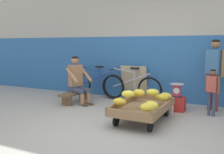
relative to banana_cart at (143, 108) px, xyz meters
The scene contains 14 objects.
ground_plane 0.87m from the banana_cart, 110.67° to the right, with size 80.00×80.00×0.00m, color #A39E93.
back_wall 2.38m from the banana_cart, 98.69° to the left, with size 16.00×0.30×3.19m.
banana_cart is the anchor object (origin of this frame).
banana_pile 0.25m from the banana_cart, 53.67° to the right, with size 0.88×1.26×0.26m.
low_bench 2.13m from the banana_cart, 159.75° to the left, with size 0.33×1.11×0.27m.
vendor_seated 2.07m from the banana_cart, 159.83° to the left, with size 0.74×0.62×1.14m.
plastic_crate 1.09m from the banana_cart, 67.28° to the left, with size 0.36×0.28×0.30m.
weighing_scale 1.10m from the banana_cart, 67.26° to the left, with size 0.30×0.30×0.29m.
bicycle_near_left 2.37m from the banana_cart, 141.04° to the left, with size 1.66×0.48×0.86m.
bicycle_far_left 1.73m from the banana_cart, 119.18° to the left, with size 1.66×0.48×0.86m.
sign_board 1.95m from the banana_cart, 115.63° to the left, with size 0.70×0.24×0.88m.
customer_adult 1.91m from the banana_cart, 50.73° to the left, with size 0.41×0.35×1.53m.
customer_child 1.49m from the banana_cart, 38.92° to the left, with size 0.28×0.19×0.94m.
shopping_bag 0.72m from the banana_cart, 62.16° to the left, with size 0.18×0.12×0.24m, color silver.
Camera 1 is at (1.75, -3.57, 1.43)m, focal length 40.03 mm.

